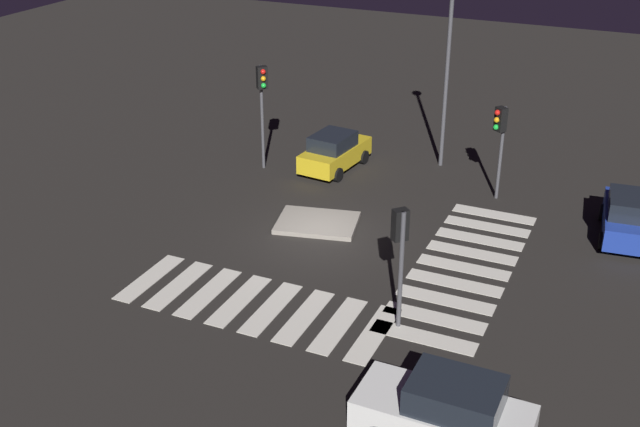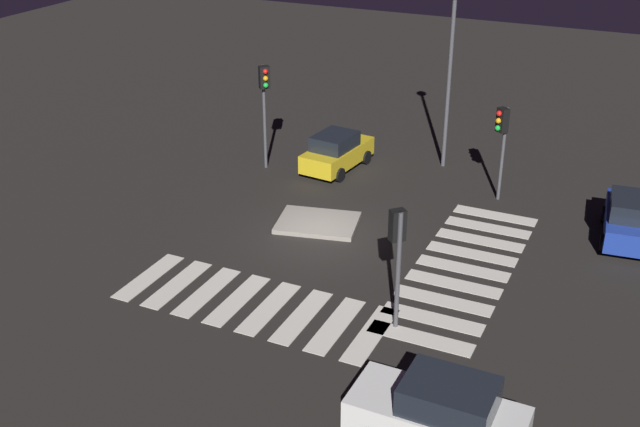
{
  "view_description": "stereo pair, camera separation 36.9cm",
  "coord_description": "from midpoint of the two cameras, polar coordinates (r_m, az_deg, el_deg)",
  "views": [
    {
      "loc": [
        10.6,
        -23.61,
        13.46
      ],
      "look_at": [
        0.0,
        0.0,
        1.0
      ],
      "focal_mm": 44.23,
      "sensor_mm": 36.0,
      "label": 1
    },
    {
      "loc": [
        10.94,
        -23.46,
        13.46
      ],
      "look_at": [
        0.0,
        0.0,
        1.0
      ],
      "focal_mm": 44.23,
      "sensor_mm": 36.0,
      "label": 2
    }
  ],
  "objects": [
    {
      "name": "traffic_light_west",
      "position": [
        34.18,
        -4.51,
        8.74
      ],
      "size": [
        0.54,
        0.54,
        4.67
      ],
      "rotation": [
        0.0,
        0.0,
        -0.8
      ],
      "color": "#47474C",
      "rests_on": "ground"
    },
    {
      "name": "traffic_light_north",
      "position": [
        31.96,
        12.58,
        5.9
      ],
      "size": [
        0.54,
        0.53,
        3.9
      ],
      "rotation": [
        0.0,
        0.0,
        -2.26
      ],
      "color": "#47474C",
      "rests_on": "ground"
    },
    {
      "name": "ground_plane",
      "position": [
        29.17,
        -0.36,
        -1.77
      ],
      "size": [
        80.0,
        80.0,
        0.0
      ],
      "primitive_type": "plane",
      "color": "black"
    },
    {
      "name": "crosswalk_near",
      "position": [
        25.28,
        -5.14,
        -6.56
      ],
      "size": [
        8.75,
        3.2,
        0.02
      ],
      "color": "silver",
      "rests_on": "ground"
    },
    {
      "name": "crosswalk_side",
      "position": [
        27.63,
        9.97,
        -3.86
      ],
      "size": [
        3.2,
        9.9,
        0.02
      ],
      "color": "silver",
      "rests_on": "ground"
    },
    {
      "name": "traffic_light_east",
      "position": [
        22.89,
        5.35,
        -1.85
      ],
      "size": [
        0.54,
        0.54,
        3.84
      ],
      "rotation": [
        0.0,
        0.0,
        2.38
      ],
      "color": "#47474C",
      "rests_on": "ground"
    },
    {
      "name": "car_yellow",
      "position": [
        34.91,
        0.76,
        4.5
      ],
      "size": [
        2.18,
        4.04,
        1.7
      ],
      "rotation": [
        0.0,
        0.0,
        1.46
      ],
      "color": "gold",
      "rests_on": "ground"
    },
    {
      "name": "street_lamp",
      "position": [
        34.42,
        8.99,
        11.81
      ],
      "size": [
        0.56,
        0.56,
        7.91
      ],
      "color": "#47474C",
      "rests_on": "ground"
    },
    {
      "name": "car_white",
      "position": [
        19.75,
        8.54,
        -14.06
      ],
      "size": [
        4.34,
        2.07,
        1.88
      ],
      "rotation": [
        0.0,
        0.0,
        3.13
      ],
      "color": "silver",
      "rests_on": "ground"
    },
    {
      "name": "car_blue",
      "position": [
        30.86,
        21.14,
        -0.22
      ],
      "size": [
        2.23,
        4.19,
        1.77
      ],
      "rotation": [
        0.0,
        0.0,
        1.67
      ],
      "color": "#1E389E",
      "rests_on": "ground"
    },
    {
      "name": "traffic_island",
      "position": [
        30.09,
        -0.55,
        -0.68
      ],
      "size": [
        3.43,
        2.86,
        0.18
      ],
      "color": "gray",
      "rests_on": "ground"
    }
  ]
}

